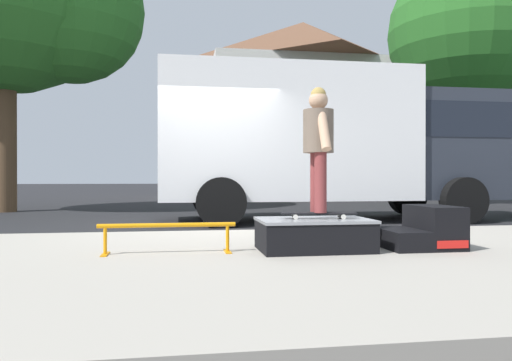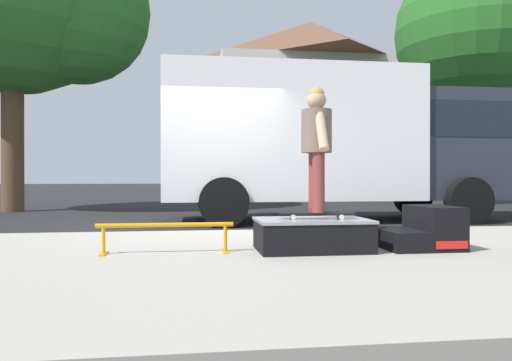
{
  "view_description": "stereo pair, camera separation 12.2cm",
  "coord_description": "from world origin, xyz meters",
  "px_view_note": "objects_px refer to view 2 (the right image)",
  "views": [
    {
      "loc": [
        -0.56,
        -7.61,
        0.88
      ],
      "look_at": [
        0.41,
        -1.51,
        0.85
      ],
      "focal_mm": 34.2,
      "sensor_mm": 36.0,
      "label": 1
    },
    {
      "loc": [
        -0.44,
        -7.63,
        0.88
      ],
      "look_at": [
        0.41,
        -1.51,
        0.85
      ],
      "focal_mm": 34.2,
      "sensor_mm": 36.0,
      "label": 2
    }
  ],
  "objects_px": {
    "street_tree_main": "(482,36)",
    "skater_kid": "(317,139)",
    "kicker_ramp": "(423,231)",
    "grind_rail": "(165,231)",
    "skateboard": "(316,213)",
    "skate_box": "(312,233)",
    "box_truck": "(333,139)"
  },
  "relations": [
    {
      "from": "kicker_ramp",
      "to": "box_truck",
      "type": "distance_m",
      "value": 5.06
    },
    {
      "from": "skater_kid",
      "to": "box_truck",
      "type": "distance_m",
      "value": 5.13
    },
    {
      "from": "skate_box",
      "to": "street_tree_main",
      "type": "relative_size",
      "value": 0.14
    },
    {
      "from": "box_truck",
      "to": "street_tree_main",
      "type": "height_order",
      "value": "street_tree_main"
    },
    {
      "from": "kicker_ramp",
      "to": "skater_kid",
      "type": "xyz_separation_m",
      "value": [
        -1.19,
        -0.0,
        0.99
      ]
    },
    {
      "from": "grind_rail",
      "to": "skateboard",
      "type": "xyz_separation_m",
      "value": [
        1.57,
        -0.03,
        0.16
      ]
    },
    {
      "from": "grind_rail",
      "to": "skate_box",
      "type": "bearing_deg",
      "value": -1.12
    },
    {
      "from": "skater_kid",
      "to": "skate_box",
      "type": "bearing_deg",
      "value": 179.13
    },
    {
      "from": "skate_box",
      "to": "skater_kid",
      "type": "xyz_separation_m",
      "value": [
        0.05,
        -0.0,
        1.0
      ]
    },
    {
      "from": "skateboard",
      "to": "skater_kid",
      "type": "bearing_deg",
      "value": 90.0
    },
    {
      "from": "box_truck",
      "to": "skateboard",
      "type": "bearing_deg",
      "value": -108.86
    },
    {
      "from": "street_tree_main",
      "to": "skater_kid",
      "type": "bearing_deg",
      "value": -129.76
    },
    {
      "from": "skate_box",
      "to": "kicker_ramp",
      "type": "relative_size",
      "value": 1.5
    },
    {
      "from": "skateboard",
      "to": "kicker_ramp",
      "type": "bearing_deg",
      "value": 0.01
    },
    {
      "from": "street_tree_main",
      "to": "kicker_ramp",
      "type": "bearing_deg",
      "value": -125.43
    },
    {
      "from": "skater_kid",
      "to": "kicker_ramp",
      "type": "bearing_deg",
      "value": 0.01
    },
    {
      "from": "skateboard",
      "to": "skater_kid",
      "type": "xyz_separation_m",
      "value": [
        0.0,
        0.0,
        0.79
      ]
    },
    {
      "from": "skateboard",
      "to": "skater_kid",
      "type": "relative_size",
      "value": 0.61
    },
    {
      "from": "box_truck",
      "to": "skate_box",
      "type": "bearing_deg",
      "value": -109.37
    },
    {
      "from": "box_truck",
      "to": "street_tree_main",
      "type": "distance_m",
      "value": 9.19
    },
    {
      "from": "grind_rail",
      "to": "street_tree_main",
      "type": "distance_m",
      "value": 14.89
    },
    {
      "from": "skate_box",
      "to": "grind_rail",
      "type": "xyz_separation_m",
      "value": [
        -1.52,
        0.03,
        0.05
      ]
    },
    {
      "from": "kicker_ramp",
      "to": "box_truck",
      "type": "xyz_separation_m",
      "value": [
        0.46,
        4.84,
        1.39
      ]
    },
    {
      "from": "kicker_ramp",
      "to": "grind_rail",
      "type": "xyz_separation_m",
      "value": [
        -2.76,
        0.03,
        0.04
      ]
    },
    {
      "from": "skateboard",
      "to": "box_truck",
      "type": "xyz_separation_m",
      "value": [
        1.65,
        4.84,
        1.19
      ]
    },
    {
      "from": "grind_rail",
      "to": "skateboard",
      "type": "distance_m",
      "value": 1.58
    },
    {
      "from": "street_tree_main",
      "to": "skateboard",
      "type": "bearing_deg",
      "value": -129.76
    },
    {
      "from": "kicker_ramp",
      "to": "skater_kid",
      "type": "relative_size",
      "value": 0.59
    },
    {
      "from": "skate_box",
      "to": "skater_kid",
      "type": "height_order",
      "value": "skater_kid"
    },
    {
      "from": "grind_rail",
      "to": "kicker_ramp",
      "type": "bearing_deg",
      "value": -0.63
    },
    {
      "from": "kicker_ramp",
      "to": "skateboard",
      "type": "distance_m",
      "value": 1.21
    },
    {
      "from": "skateboard",
      "to": "grind_rail",
      "type": "bearing_deg",
      "value": 178.89
    }
  ]
}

